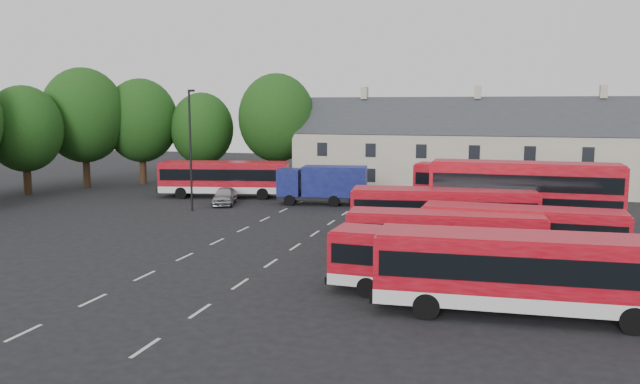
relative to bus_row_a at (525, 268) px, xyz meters
The scene contains 15 objects.
ground 18.88m from the bus_row_a, 157.92° to the left, with size 140.00×140.00×0.00m, color black.
lane_markings 17.54m from the bus_row_a, 148.71° to the left, with size 5.15×33.80×0.01m.
treeline 46.64m from the bus_row_a, 145.29° to the left, with size 29.92×32.59×12.01m.
terrace_houses 37.26m from the bus_row_a, 95.24° to the left, with size 35.70×7.13×10.06m.
bus_row_a is the anchor object (origin of this frame).
bus_row_b 3.50m from the bus_row_a, 153.59° to the left, with size 10.01×2.75×2.80m.
bus_row_c 7.94m from the bus_row_a, 117.69° to the left, with size 10.03×3.08×2.79m.
bus_row_d 9.04m from the bus_row_a, 89.27° to the left, with size 10.32×2.70×2.90m.
bus_row_e 14.18m from the bus_row_a, 107.85° to the left, with size 11.36×3.99×3.14m.
bus_dd_south 15.92m from the bus_row_a, 88.57° to the left, with size 11.49×2.77×4.70m.
bus_dd_north 20.37m from the bus_row_a, 95.64° to the left, with size 10.14×3.58×4.07m.
bus_north 36.20m from the bus_row_a, 133.41° to the left, with size 11.72×4.94×3.23m.
box_truck 29.08m from the bus_row_a, 121.44° to the left, with size 7.62×3.35×3.22m.
silver_car 32.25m from the bus_row_a, 135.76° to the left, with size 1.73×4.31×1.47m, color #A5A7AC.
lamppost 30.81m from the bus_row_a, 142.09° to the left, with size 0.64×0.44×9.41m.
Camera 1 is at (16.34, -31.75, 8.12)m, focal length 35.00 mm.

